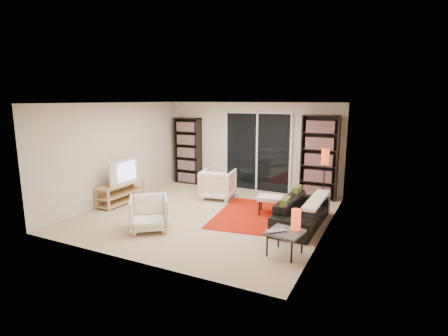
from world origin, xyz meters
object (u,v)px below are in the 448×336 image
at_px(armchair_front, 149,213).
at_px(ottoman, 270,199).
at_px(floor_lamp, 325,162).
at_px(bookshelf_left, 188,151).
at_px(armchair_back, 218,184).
at_px(tv_stand, 121,193).
at_px(side_table, 285,234).
at_px(bookshelf_right, 319,158).
at_px(sofa, 302,212).

height_order(armchair_front, ottoman, armchair_front).
bearing_deg(floor_lamp, bookshelf_left, 172.92).
distance_m(armchair_back, ottoman, 1.72).
bearing_deg(tv_stand, armchair_front, -33.04).
xyz_separation_m(bookshelf_left, floor_lamp, (4.08, -0.51, 0.05)).
bearing_deg(side_table, bookshelf_left, 138.62).
relative_size(tv_stand, armchair_front, 1.80).
xyz_separation_m(bookshelf_right, sofa, (0.11, -2.11, -0.77)).
relative_size(bookshelf_left, side_table, 3.29).
relative_size(sofa, armchair_front, 2.65).
bearing_deg(armchair_back, ottoman, 148.86).
bearing_deg(bookshelf_right, ottoman, -111.74).
xyz_separation_m(armchair_front, side_table, (2.66, 0.08, 0.03)).
bearing_deg(tv_stand, floor_lamp, 24.75).
xyz_separation_m(bookshelf_left, tv_stand, (-0.32, -2.53, -0.71)).
distance_m(bookshelf_right, sofa, 2.24).
height_order(armchair_back, armchair_front, armchair_back).
bearing_deg(side_table, tv_stand, 166.68).
bearing_deg(floor_lamp, armchair_front, -130.55).
height_order(tv_stand, ottoman, tv_stand).
xyz_separation_m(ottoman, floor_lamp, (0.91, 1.21, 0.68)).
bearing_deg(tv_stand, armchair_back, 37.36).
xyz_separation_m(bookshelf_left, sofa, (3.96, -2.11, -0.70)).
relative_size(bookshelf_left, armchair_back, 2.40).
bearing_deg(side_table, bookshelf_right, 93.20).
relative_size(ottoman, side_table, 1.04).
distance_m(bookshelf_right, armchair_front, 4.46).
bearing_deg(bookshelf_right, bookshelf_left, 180.00).
height_order(armchair_back, ottoman, armchair_back).
distance_m(armchair_back, side_table, 3.51).
distance_m(sofa, floor_lamp, 1.77).
xyz_separation_m(tv_stand, floor_lamp, (4.40, 2.03, 0.76)).
relative_size(bookshelf_left, ottoman, 3.17).
height_order(bookshelf_right, side_table, bookshelf_right).
height_order(tv_stand, armchair_front, armchair_front).
relative_size(armchair_back, ottoman, 1.32).
bearing_deg(bookshelf_left, ottoman, -28.42).
distance_m(bookshelf_left, armchair_back, 2.00).
height_order(bookshelf_right, floor_lamp, bookshelf_right).
distance_m(sofa, side_table, 1.47).
bearing_deg(armchair_front, bookshelf_left, 72.75).
bearing_deg(ottoman, bookshelf_left, 151.58).
bearing_deg(side_table, sofa, 93.35).
xyz_separation_m(tv_stand, side_table, (4.37, -1.03, 0.10)).
bearing_deg(side_table, armchair_back, 135.12).
xyz_separation_m(bookshelf_right, tv_stand, (-4.17, -2.53, -0.79)).
distance_m(bookshelf_right, side_table, 3.64).
bearing_deg(ottoman, armchair_back, 158.84).
height_order(sofa, armchair_back, armchair_back).
distance_m(bookshelf_left, tv_stand, 2.65).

